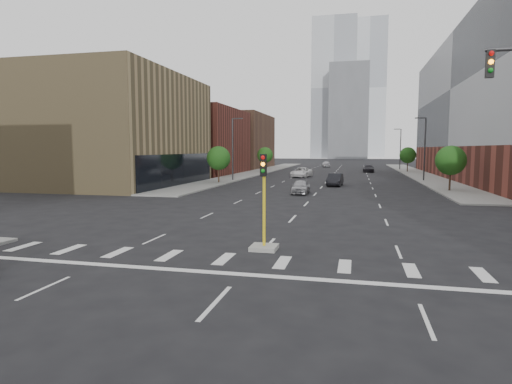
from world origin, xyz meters
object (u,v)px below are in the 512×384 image
(car_near_left, at_px, (301,187))
(car_deep_right, at_px, (368,169))
(car_mid_right, at_px, (335,180))
(median_traffic_signal, at_px, (264,229))
(car_far_left, at_px, (301,172))
(car_distant, at_px, (326,164))

(car_near_left, height_order, car_deep_right, car_deep_right)
(car_deep_right, bearing_deg, car_near_left, -100.96)
(car_mid_right, height_order, car_deep_right, car_mid_right)
(car_mid_right, bearing_deg, median_traffic_signal, -88.29)
(car_far_left, xyz_separation_m, car_deep_right, (11.16, 18.37, -0.06))
(car_deep_right, bearing_deg, car_far_left, -122.13)
(car_far_left, bearing_deg, car_near_left, -75.43)
(median_traffic_signal, bearing_deg, car_deep_right, 84.71)
(car_far_left, bearing_deg, car_deep_right, 66.26)
(car_mid_right, relative_size, car_distant, 1.04)
(median_traffic_signal, relative_size, car_far_left, 0.77)
(car_near_left, xyz_separation_m, car_distant, (-1.98, 66.91, 0.06))
(median_traffic_signal, distance_m, car_mid_right, 35.76)
(car_far_left, distance_m, car_deep_right, 21.50)
(median_traffic_signal, relative_size, car_near_left, 1.04)
(car_distant, bearing_deg, car_deep_right, -72.68)
(car_near_left, relative_size, car_mid_right, 0.89)
(car_deep_right, bearing_deg, median_traffic_signal, -96.14)
(car_mid_right, xyz_separation_m, car_deep_right, (4.94, 33.85, -0.05))
(median_traffic_signal, bearing_deg, car_mid_right, 87.60)
(median_traffic_signal, bearing_deg, car_far_left, 95.27)
(car_mid_right, relative_size, car_deep_right, 0.94)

